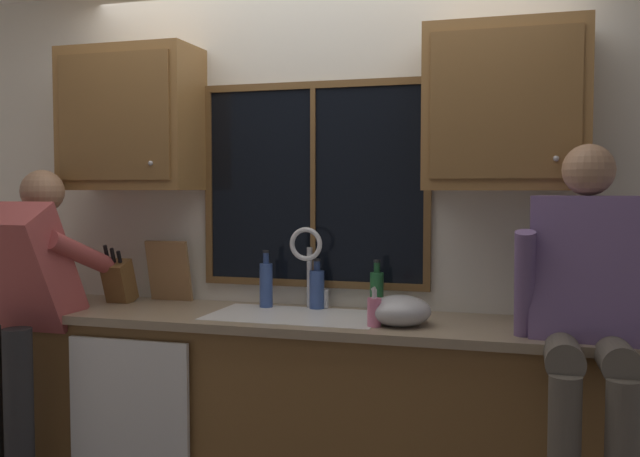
{
  "coord_description": "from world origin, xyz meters",
  "views": [
    {
      "loc": [
        1.0,
        -3.4,
        1.51
      ],
      "look_at": [
        0.08,
        -0.3,
        1.33
      ],
      "focal_mm": 40.0,
      "sensor_mm": 36.0,
      "label": 1
    }
  ],
  "objects_px": {
    "person_sitting_on_counter": "(588,296)",
    "cutting_board": "(169,271)",
    "bottle_green_glass": "(377,291)",
    "bottle_tall_clear": "(266,284)",
    "bottle_amber_small": "(318,288)",
    "person_standing": "(19,303)",
    "knife_block": "(119,282)",
    "mixing_bowl": "(400,311)",
    "soap_dispenser": "(374,311)"
  },
  "relations": [
    {
      "from": "knife_block",
      "to": "bottle_amber_small",
      "type": "xyz_separation_m",
      "value": [
        1.04,
        0.11,
        -0.01
      ]
    },
    {
      "from": "bottle_tall_clear",
      "to": "bottle_amber_small",
      "type": "distance_m",
      "value": 0.26
    },
    {
      "from": "cutting_board",
      "to": "bottle_amber_small",
      "type": "distance_m",
      "value": 0.82
    },
    {
      "from": "knife_block",
      "to": "bottle_tall_clear",
      "type": "bearing_deg",
      "value": 5.4
    },
    {
      "from": "bottle_amber_small",
      "to": "knife_block",
      "type": "bearing_deg",
      "value": -174.05
    },
    {
      "from": "bottle_amber_small",
      "to": "person_standing",
      "type": "bearing_deg",
      "value": -157.29
    },
    {
      "from": "knife_block",
      "to": "person_sitting_on_counter",
      "type": "bearing_deg",
      "value": -9.3
    },
    {
      "from": "person_standing",
      "to": "person_sitting_on_counter",
      "type": "height_order",
      "value": "person_sitting_on_counter"
    },
    {
      "from": "person_standing",
      "to": "knife_block",
      "type": "bearing_deg",
      "value": 59.2
    },
    {
      "from": "mixing_bowl",
      "to": "bottle_green_glass",
      "type": "bearing_deg",
      "value": 121.66
    },
    {
      "from": "mixing_bowl",
      "to": "bottle_green_glass",
      "type": "distance_m",
      "value": 0.3
    },
    {
      "from": "person_standing",
      "to": "mixing_bowl",
      "type": "bearing_deg",
      "value": 8.26
    },
    {
      "from": "mixing_bowl",
      "to": "bottle_green_glass",
      "type": "relative_size",
      "value": 1.06
    },
    {
      "from": "person_sitting_on_counter",
      "to": "bottle_tall_clear",
      "type": "distance_m",
      "value": 1.53
    },
    {
      "from": "person_standing",
      "to": "bottle_tall_clear",
      "type": "distance_m",
      "value": 1.16
    },
    {
      "from": "knife_block",
      "to": "bottle_amber_small",
      "type": "bearing_deg",
      "value": 5.95
    },
    {
      "from": "person_sitting_on_counter",
      "to": "soap_dispenser",
      "type": "xyz_separation_m",
      "value": [
        -0.84,
        0.11,
        -0.12
      ]
    },
    {
      "from": "person_sitting_on_counter",
      "to": "bottle_green_glass",
      "type": "xyz_separation_m",
      "value": [
        -0.9,
        0.44,
        -0.08
      ]
    },
    {
      "from": "cutting_board",
      "to": "bottle_green_glass",
      "type": "distance_m",
      "value": 1.12
    },
    {
      "from": "knife_block",
      "to": "bottle_green_glass",
      "type": "relative_size",
      "value": 1.27
    },
    {
      "from": "soap_dispenser",
      "to": "bottle_tall_clear",
      "type": "bearing_deg",
      "value": 152.12
    },
    {
      "from": "knife_block",
      "to": "soap_dispenser",
      "type": "height_order",
      "value": "knife_block"
    },
    {
      "from": "cutting_board",
      "to": "bottle_amber_small",
      "type": "relative_size",
      "value": 1.31
    },
    {
      "from": "person_standing",
      "to": "person_sitting_on_counter",
      "type": "relative_size",
      "value": 1.27
    },
    {
      "from": "mixing_bowl",
      "to": "bottle_tall_clear",
      "type": "xyz_separation_m",
      "value": [
        -0.71,
        0.25,
        0.06
      ]
    },
    {
      "from": "knife_block",
      "to": "mixing_bowl",
      "type": "height_order",
      "value": "knife_block"
    },
    {
      "from": "person_sitting_on_counter",
      "to": "bottle_tall_clear",
      "type": "bearing_deg",
      "value": 163.21
    },
    {
      "from": "bottle_tall_clear",
      "to": "person_standing",
      "type": "bearing_deg",
      "value": -153.95
    },
    {
      "from": "cutting_board",
      "to": "bottle_green_glass",
      "type": "bearing_deg",
      "value": -2.43
    },
    {
      "from": "knife_block",
      "to": "bottle_green_glass",
      "type": "height_order",
      "value": "knife_block"
    },
    {
      "from": "mixing_bowl",
      "to": "soap_dispenser",
      "type": "height_order",
      "value": "soap_dispenser"
    },
    {
      "from": "person_standing",
      "to": "knife_block",
      "type": "relative_size",
      "value": 4.97
    },
    {
      "from": "person_standing",
      "to": "cutting_board",
      "type": "height_order",
      "value": "person_standing"
    },
    {
      "from": "bottle_green_glass",
      "to": "person_standing",
      "type": "bearing_deg",
      "value": -162.39
    },
    {
      "from": "person_standing",
      "to": "bottle_tall_clear",
      "type": "xyz_separation_m",
      "value": [
        1.04,
        0.51,
        0.06
      ]
    },
    {
      "from": "bottle_amber_small",
      "to": "bottle_tall_clear",
      "type": "bearing_deg",
      "value": -172.38
    },
    {
      "from": "mixing_bowl",
      "to": "bottle_tall_clear",
      "type": "bearing_deg",
      "value": 160.43
    },
    {
      "from": "person_sitting_on_counter",
      "to": "cutting_board",
      "type": "relative_size",
      "value": 3.91
    },
    {
      "from": "bottle_green_glass",
      "to": "bottle_amber_small",
      "type": "distance_m",
      "value": 0.3
    },
    {
      "from": "person_sitting_on_counter",
      "to": "knife_block",
      "type": "distance_m",
      "value": 2.27
    },
    {
      "from": "bottle_green_glass",
      "to": "bottle_tall_clear",
      "type": "xyz_separation_m",
      "value": [
        -0.56,
        0.0,
        0.01
      ]
    },
    {
      "from": "person_standing",
      "to": "bottle_amber_small",
      "type": "distance_m",
      "value": 1.41
    },
    {
      "from": "bottle_green_glass",
      "to": "bottle_tall_clear",
      "type": "bearing_deg",
      "value": 179.89
    },
    {
      "from": "person_sitting_on_counter",
      "to": "soap_dispenser",
      "type": "bearing_deg",
      "value": 172.28
    },
    {
      "from": "cutting_board",
      "to": "mixing_bowl",
      "type": "distance_m",
      "value": 1.31
    },
    {
      "from": "person_standing",
      "to": "bottle_green_glass",
      "type": "distance_m",
      "value": 1.68
    },
    {
      "from": "knife_block",
      "to": "soap_dispenser",
      "type": "distance_m",
      "value": 1.42
    },
    {
      "from": "person_sitting_on_counter",
      "to": "mixing_bowl",
      "type": "distance_m",
      "value": 0.78
    },
    {
      "from": "bottle_tall_clear",
      "to": "knife_block",
      "type": "bearing_deg",
      "value": -174.6
    },
    {
      "from": "person_standing",
      "to": "knife_block",
      "type": "distance_m",
      "value": 0.51
    }
  ]
}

